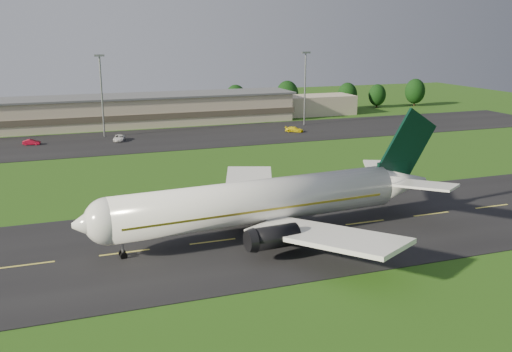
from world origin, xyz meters
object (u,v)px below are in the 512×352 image
object	(u,v)px
terminal	(103,112)
service_vehicle_d	(294,129)
light_mast_centre	(101,86)
airliner	(264,202)
service_vehicle_b	(32,142)
service_vehicle_c	(119,138)
light_mast_east	(305,80)

from	to	relation	value
terminal	service_vehicle_d	world-z (taller)	terminal
service_vehicle_d	light_mast_centre	bearing A→B (deg)	108.95
airliner	service_vehicle_d	bearing A→B (deg)	59.20
service_vehicle_d	terminal	bearing A→B (deg)	91.28
service_vehicle_b	service_vehicle_c	size ratio (longest dim) A/B	0.76
airliner	service_vehicle_d	xyz separation A→B (m)	(34.62, 69.88, -3.87)
light_mast_east	service_vehicle_c	world-z (taller)	light_mast_east
light_mast_east	terminal	bearing A→B (deg)	163.20
light_mast_centre	service_vehicle_c	distance (m)	14.14
service_vehicle_b	service_vehicle_d	distance (m)	64.77
light_mast_east	service_vehicle_b	size ratio (longest dim) A/B	5.21
airliner	service_vehicle_c	distance (m)	73.68
airliner	service_vehicle_b	world-z (taller)	airliner
terminal	light_mast_east	xyz separation A→B (m)	(53.60, -16.18, 8.75)
service_vehicle_b	service_vehicle_c	bearing A→B (deg)	-83.39
light_mast_centre	light_mast_east	bearing A→B (deg)	0.00
light_mast_east	service_vehicle_b	xyz separation A→B (m)	(-72.03, -5.26, -11.99)
light_mast_east	service_vehicle_c	xyz separation A→B (m)	(-52.17, -7.06, -11.93)
terminal	service_vehicle_b	world-z (taller)	terminal
airliner	terminal	size ratio (longest dim) A/B	0.35
light_mast_east	service_vehicle_d	xyz separation A→B (m)	(-7.44, -10.06, -11.94)
light_mast_east	airliner	bearing A→B (deg)	-117.75
service_vehicle_b	airliner	bearing A→B (deg)	-146.34
airliner	terminal	distance (m)	96.81
light_mast_centre	light_mast_east	xyz separation A→B (m)	(55.00, 0.00, 0.00)
service_vehicle_d	airliner	bearing A→B (deg)	-175.47
light_mast_east	service_vehicle_b	distance (m)	73.21
service_vehicle_b	terminal	bearing A→B (deg)	-28.89
terminal	service_vehicle_b	distance (m)	28.46
service_vehicle_d	service_vehicle_c	bearing A→B (deg)	117.06
light_mast_centre	service_vehicle_d	world-z (taller)	light_mast_centre
service_vehicle_c	service_vehicle_b	bearing A→B (deg)	-170.70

